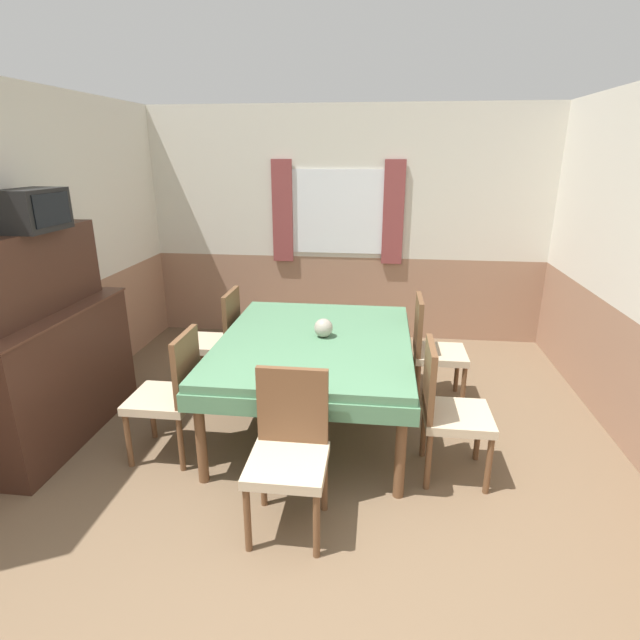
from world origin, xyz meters
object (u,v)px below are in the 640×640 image
object	(u,v)px
vase	(323,328)
dining_table	(315,350)
chair_right_near	(447,407)
chair_head_near	(289,447)
tv	(33,210)
chair_left_near	(171,391)
chair_left_far	(219,337)
sideboard	(51,354)
chair_right_far	(432,346)

from	to	relation	value
vase	dining_table	bearing A→B (deg)	-145.69
chair_right_near	chair_head_near	world-z (taller)	same
chair_right_near	tv	world-z (taller)	tv
chair_left_near	tv	distance (m)	1.55
chair_left_far	sideboard	size ratio (longest dim) A/B	0.59
dining_table	vase	world-z (taller)	vase
sideboard	chair_left_near	bearing A→B (deg)	-8.56
chair_left_near	chair_head_near	size ratio (longest dim) A/B	1.00
chair_left_near	chair_head_near	distance (m)	1.12
vase	chair_left_far	bearing A→B (deg)	153.59
chair_right_near	chair_head_near	bearing A→B (deg)	-58.04
chair_left_near	dining_table	bearing A→B (deg)	-60.24
chair_left_far	vase	size ratio (longest dim) A/B	6.45
tv	chair_head_near	bearing A→B (deg)	-22.24
chair_left_near	chair_right_near	world-z (taller)	same
chair_left_far	tv	size ratio (longest dim) A/B	2.04
chair_left_near	chair_right_near	xyz separation A→B (m)	(1.90, 0.00, 0.00)
chair_left_near	chair_left_far	xyz separation A→B (m)	(0.00, 1.09, 0.00)
chair_head_near	sideboard	bearing A→B (deg)	-21.02
sideboard	tv	distance (m)	1.05
chair_right_far	dining_table	bearing A→B (deg)	-60.24
chair_head_near	chair_left_far	world-z (taller)	same
chair_right_far	sideboard	xyz separation A→B (m)	(-2.88, -0.94, 0.18)
chair_right_far	chair_left_far	size ratio (longest dim) A/B	1.00
chair_left_near	chair_right_far	bearing A→B (deg)	-60.24
chair_right_far	sideboard	bearing A→B (deg)	-71.89
sideboard	vase	bearing A→B (deg)	12.45
dining_table	chair_head_near	distance (m)	1.15
dining_table	vase	size ratio (longest dim) A/B	12.73
chair_head_near	dining_table	bearing A→B (deg)	-90.00
tv	chair_left_near	bearing A→B (deg)	-10.77
dining_table	chair_right_near	world-z (taller)	chair_right_near
chair_head_near	vase	distance (m)	1.22
sideboard	chair_left_far	bearing A→B (deg)	43.98
dining_table	tv	xyz separation A→B (m)	(-1.89, -0.37, 1.08)
chair_left_near	tv	size ratio (longest dim) A/B	2.04
dining_table	chair_left_near	world-z (taller)	chair_left_near
chair_left_far	vase	xyz separation A→B (m)	(1.01, -0.50, 0.31)
dining_table	vase	bearing A→B (deg)	34.31
sideboard	vase	xyz separation A→B (m)	(1.99, 0.44, 0.13)
chair_head_near	tv	xyz separation A→B (m)	(-1.89, 0.77, 1.22)
chair_head_near	vase	world-z (taller)	chair_head_near
chair_head_near	vase	bearing A→B (deg)	-92.95
dining_table	chair_head_near	world-z (taller)	chair_head_near
chair_left_near	chair_right_far	world-z (taller)	same
chair_right_near	chair_left_near	bearing A→B (deg)	-90.00
chair_right_near	vase	bearing A→B (deg)	-123.32
vase	chair_head_near	bearing A→B (deg)	-92.95
vase	chair_left_near	bearing A→B (deg)	-149.95
dining_table	chair_head_near	bearing A→B (deg)	-90.00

